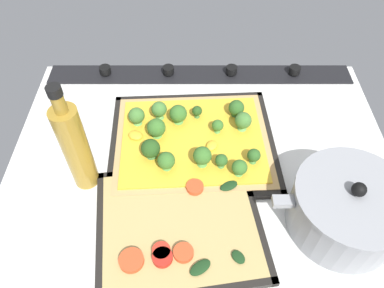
{
  "coord_description": "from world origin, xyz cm",
  "views": [
    {
      "loc": [
        2.01,
        44.83,
        60.86
      ],
      "look_at": [
        2.01,
        -1.08,
        6.15
      ],
      "focal_mm": 34.61,
      "sensor_mm": 36.0,
      "label": 1
    }
  ],
  "objects_px": {
    "oil_bottle": "(75,147)",
    "cooking_pot": "(347,209)",
    "veggie_pizza_back": "(179,226)",
    "baking_tray_back": "(179,225)",
    "baking_tray_front": "(192,143)",
    "broccoli_pizza": "(191,138)"
  },
  "relations": [
    {
      "from": "oil_bottle",
      "to": "cooking_pot",
      "type": "bearing_deg",
      "value": 168.72
    },
    {
      "from": "veggie_pizza_back",
      "to": "oil_bottle",
      "type": "distance_m",
      "value": 0.23
    },
    {
      "from": "baking_tray_back",
      "to": "oil_bottle",
      "type": "height_order",
      "value": "oil_bottle"
    },
    {
      "from": "cooking_pot",
      "to": "baking_tray_back",
      "type": "bearing_deg",
      "value": 1.48
    },
    {
      "from": "baking_tray_front",
      "to": "cooking_pot",
      "type": "bearing_deg",
      "value": 145.07
    },
    {
      "from": "baking_tray_front",
      "to": "broccoli_pizza",
      "type": "bearing_deg",
      "value": 13.03
    },
    {
      "from": "baking_tray_front",
      "to": "cooking_pot",
      "type": "relative_size",
      "value": 1.36
    },
    {
      "from": "broccoli_pizza",
      "to": "oil_bottle",
      "type": "bearing_deg",
      "value": 23.82
    },
    {
      "from": "veggie_pizza_back",
      "to": "broccoli_pizza",
      "type": "bearing_deg",
      "value": -96.2
    },
    {
      "from": "baking_tray_back",
      "to": "cooking_pot",
      "type": "relative_size",
      "value": 1.23
    },
    {
      "from": "veggie_pizza_back",
      "to": "cooking_pot",
      "type": "distance_m",
      "value": 0.29
    },
    {
      "from": "veggie_pizza_back",
      "to": "cooking_pot",
      "type": "height_order",
      "value": "cooking_pot"
    },
    {
      "from": "oil_bottle",
      "to": "baking_tray_front",
      "type": "bearing_deg",
      "value": -156.35
    },
    {
      "from": "baking_tray_front",
      "to": "oil_bottle",
      "type": "xyz_separation_m",
      "value": [
        0.21,
        0.09,
        0.1
      ]
    },
    {
      "from": "baking_tray_front",
      "to": "broccoli_pizza",
      "type": "xyz_separation_m",
      "value": [
        0.0,
        0.0,
        0.02
      ]
    },
    {
      "from": "baking_tray_back",
      "to": "veggie_pizza_back",
      "type": "relative_size",
      "value": 1.09
    },
    {
      "from": "baking_tray_back",
      "to": "cooking_pot",
      "type": "bearing_deg",
      "value": -178.52
    },
    {
      "from": "broccoli_pizza",
      "to": "cooking_pot",
      "type": "distance_m",
      "value": 0.33
    },
    {
      "from": "veggie_pizza_back",
      "to": "baking_tray_back",
      "type": "bearing_deg",
      "value": -102.94
    },
    {
      "from": "broccoli_pizza",
      "to": "cooking_pot",
      "type": "relative_size",
      "value": 1.26
    },
    {
      "from": "baking_tray_back",
      "to": "cooking_pot",
      "type": "height_order",
      "value": "cooking_pot"
    },
    {
      "from": "baking_tray_front",
      "to": "cooking_pot",
      "type": "xyz_separation_m",
      "value": [
        -0.27,
        0.19,
        0.05
      ]
    }
  ]
}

